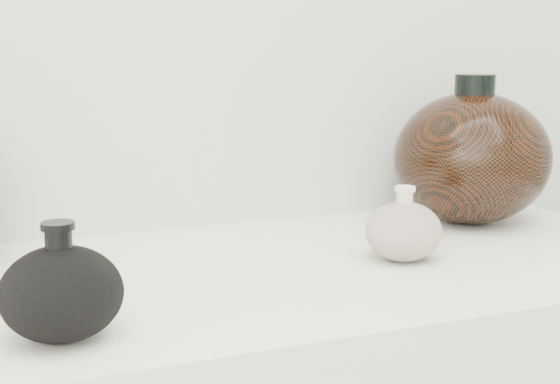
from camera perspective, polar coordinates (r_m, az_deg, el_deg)
name	(u,v)px	position (r m, az deg, el deg)	size (l,w,h in m)	color
black_gourd_vase	(61,292)	(0.77, -15.69, -7.09)	(0.14, 0.14, 0.12)	black
cream_gourd_vase	(404,231)	(1.03, 9.03, -2.81)	(0.13, 0.13, 0.10)	beige
right_round_pot	(472,157)	(1.25, 13.83, 2.48)	(0.30, 0.30, 0.23)	black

